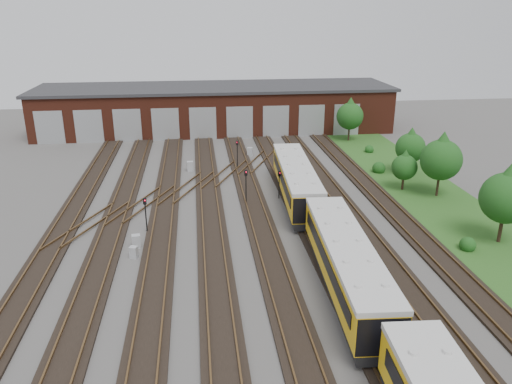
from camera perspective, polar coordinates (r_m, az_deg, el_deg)
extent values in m
plane|color=#454340|center=(37.11, -1.71, -6.79)|extent=(120.00, 120.00, 0.00)
cube|color=black|center=(38.58, -23.07, -7.28)|extent=(2.40, 70.00, 0.18)
cube|color=brown|center=(38.73, -24.13, -7.07)|extent=(0.10, 70.00, 0.15)
cube|color=brown|center=(38.31, -22.07, -7.05)|extent=(0.10, 70.00, 0.15)
cube|color=black|center=(37.63, -17.18, -7.21)|extent=(2.40, 70.00, 0.18)
cube|color=brown|center=(37.70, -18.29, -7.00)|extent=(0.10, 70.00, 0.15)
cube|color=brown|center=(37.43, -16.12, -6.96)|extent=(0.10, 70.00, 0.15)
cube|color=black|center=(37.08, -11.05, -7.05)|extent=(2.40, 70.00, 0.18)
cube|color=brown|center=(37.08, -12.18, -6.86)|extent=(0.10, 70.00, 0.15)
cube|color=brown|center=(36.96, -9.96, -6.79)|extent=(0.10, 70.00, 0.15)
cube|color=black|center=(36.96, -4.82, -6.81)|extent=(2.40, 70.00, 0.18)
cube|color=brown|center=(36.88, -5.95, -6.64)|extent=(0.10, 70.00, 0.15)
cube|color=brown|center=(36.91, -3.71, -6.54)|extent=(0.10, 70.00, 0.15)
cube|color=black|center=(37.28, 1.37, -6.50)|extent=(2.40, 70.00, 0.18)
cube|color=brown|center=(37.11, 0.27, -6.33)|extent=(0.10, 70.00, 0.15)
cube|color=brown|center=(37.30, 2.47, -6.21)|extent=(0.10, 70.00, 0.15)
cube|color=black|center=(38.01, 7.38, -6.12)|extent=(2.40, 70.00, 0.18)
cube|color=brown|center=(37.77, 6.33, -5.97)|extent=(0.10, 70.00, 0.15)
cube|color=brown|center=(38.11, 8.44, -5.82)|extent=(0.10, 70.00, 0.15)
cube|color=black|center=(39.14, 13.10, -5.70)|extent=(2.40, 70.00, 0.18)
cube|color=brown|center=(38.84, 12.12, -5.55)|extent=(0.10, 70.00, 0.15)
cube|color=brown|center=(39.31, 14.11, -5.40)|extent=(0.10, 70.00, 0.15)
cube|color=black|center=(40.63, 18.44, -5.25)|extent=(2.40, 70.00, 0.18)
cube|color=brown|center=(40.27, 17.53, -5.12)|extent=(0.10, 70.00, 0.15)
cube|color=brown|center=(40.87, 19.38, -4.96)|extent=(0.10, 70.00, 0.15)
cube|color=brown|center=(46.31, -12.79, -1.29)|extent=(5.40, 9.62, 0.15)
cube|color=brown|center=(49.79, -7.81, 0.57)|extent=(5.40, 9.62, 0.15)
cube|color=brown|center=(53.64, -3.50, 2.18)|extent=(5.40, 9.62, 0.15)
cube|color=brown|center=(43.29, -18.54, -3.43)|extent=(5.40, 9.62, 0.15)
cube|color=brown|center=(57.79, 0.21, 3.55)|extent=(5.40, 9.62, 0.15)
cube|color=#582316|center=(74.29, -4.64, 9.44)|extent=(50.00, 12.00, 6.00)
cube|color=#2C2C2E|center=(73.76, -4.71, 11.84)|extent=(51.00, 12.50, 0.40)
cube|color=#929597|center=(71.11, -22.52, 6.82)|extent=(3.60, 0.12, 4.40)
cube|color=#929597|center=(69.93, -18.55, 7.10)|extent=(3.60, 0.12, 4.40)
cube|color=#929597|center=(69.09, -14.47, 7.36)|extent=(3.60, 0.12, 4.40)
cube|color=#929597|center=(68.62, -10.29, 7.59)|extent=(3.60, 0.12, 4.40)
cube|color=#929597|center=(68.50, -6.08, 7.78)|extent=(3.60, 0.12, 4.40)
cube|color=#929597|center=(68.75, -1.88, 7.93)|extent=(3.60, 0.12, 4.40)
cube|color=#929597|center=(69.35, 2.28, 8.03)|extent=(3.60, 0.12, 4.40)
cube|color=#929597|center=(70.31, 6.35, 8.10)|extent=(3.60, 0.12, 4.40)
cube|color=#929597|center=(71.61, 10.29, 8.12)|extent=(3.60, 0.12, 4.40)
cube|color=#22501A|center=(51.05, 18.92, -0.15)|extent=(8.00, 55.00, 0.05)
cube|color=black|center=(32.48, 10.10, -10.08)|extent=(3.24, 15.33, 0.61)
cube|color=#DAA00B|center=(31.79, 10.26, -7.87)|extent=(3.54, 15.35, 2.23)
cube|color=silver|center=(31.22, 10.40, -5.82)|extent=(3.64, 15.36, 0.30)
cube|color=black|center=(31.39, 7.89, -7.58)|extent=(0.86, 13.37, 0.86)
cube|color=black|center=(32.01, 12.64, -7.33)|extent=(0.86, 13.37, 0.86)
cube|color=black|center=(46.53, 4.53, -0.23)|extent=(3.24, 15.33, 0.61)
cube|color=#DAA00B|center=(46.05, 4.58, 1.43)|extent=(3.54, 15.35, 2.23)
cube|color=silver|center=(45.66, 4.62, 2.93)|extent=(3.64, 15.36, 0.30)
cube|color=black|center=(45.80, 2.93, 1.70)|extent=(0.86, 13.37, 0.86)
cube|color=black|center=(46.17, 6.24, 1.76)|extent=(0.86, 13.37, 0.86)
cylinder|color=black|center=(40.46, -12.45, -2.99)|extent=(0.10, 0.10, 2.45)
cube|color=black|center=(39.91, -12.61, -1.04)|extent=(0.29, 0.22, 0.51)
sphere|color=red|center=(39.78, -12.63, -0.96)|extent=(0.12, 0.12, 0.12)
cylinder|color=black|center=(55.57, -2.15, 4.03)|extent=(0.10, 0.10, 2.71)
cube|color=black|center=(55.14, -2.17, 5.62)|extent=(0.28, 0.23, 0.48)
sphere|color=red|center=(55.03, -2.16, 5.69)|extent=(0.11, 0.11, 0.11)
cylinder|color=black|center=(46.78, 2.65, 0.55)|extent=(0.09, 0.09, 2.21)
cube|color=black|center=(46.34, 2.68, 2.10)|extent=(0.27, 0.21, 0.46)
sphere|color=red|center=(46.23, 2.70, 2.18)|extent=(0.11, 0.11, 0.11)
cylinder|color=black|center=(45.29, -1.15, 0.25)|extent=(0.10, 0.10, 2.75)
cube|color=black|center=(44.76, -1.16, 2.21)|extent=(0.28, 0.19, 0.51)
sphere|color=red|center=(44.64, -1.15, 2.29)|extent=(0.12, 0.12, 0.12)
cube|color=#A1A3A6|center=(37.02, -13.80, -6.71)|extent=(0.65, 0.60, 0.90)
cube|color=#A1A3A6|center=(55.35, -7.53, 2.94)|extent=(0.70, 0.60, 1.10)
cube|color=#A1A3A6|center=(38.46, -13.52, -5.50)|extent=(0.70, 0.61, 1.04)
cube|color=#A1A3A6|center=(60.63, -0.71, 4.62)|extent=(0.73, 0.65, 1.04)
cube|color=#A1A3A6|center=(59.49, 2.94, 4.26)|extent=(0.66, 0.58, 0.99)
cylinder|color=#2F1F15|center=(68.89, 10.55, 6.53)|extent=(0.25, 0.25, 1.83)
sphere|color=#184212|center=(68.36, 10.68, 8.51)|extent=(3.55, 3.55, 3.55)
cone|color=#184212|center=(68.12, 10.75, 9.55)|extent=(3.05, 3.05, 2.54)
cylinder|color=#2F1F15|center=(56.13, 17.01, 2.73)|extent=(0.23, 0.23, 1.61)
sphere|color=#184212|center=(55.55, 17.23, 4.84)|extent=(3.14, 3.14, 3.14)
cone|color=#184212|center=(55.28, 17.35, 5.96)|extent=(2.69, 2.69, 2.24)
cylinder|color=#2F1F15|center=(50.39, 20.04, 0.61)|extent=(0.23, 0.23, 1.97)
sphere|color=#184212|center=(49.63, 20.40, 3.47)|extent=(3.82, 3.82, 3.82)
cone|color=#184212|center=(49.28, 20.59, 4.99)|extent=(3.28, 3.28, 2.73)
cylinder|color=#2F1F15|center=(51.17, 16.41, 0.91)|extent=(0.22, 0.22, 1.27)
sphere|color=#184212|center=(50.66, 16.60, 2.72)|extent=(2.48, 2.48, 2.48)
cone|color=#184212|center=(50.41, 16.70, 3.68)|extent=(2.12, 2.12, 1.77)
cylinder|color=#2F1F15|center=(42.35, 26.14, -3.96)|extent=(0.27, 0.27, 1.98)
sphere|color=#184212|center=(41.44, 26.69, -0.62)|extent=(3.85, 3.85, 3.85)
cone|color=#184212|center=(41.02, 26.99, 1.17)|extent=(3.30, 3.30, 2.75)
sphere|color=#184212|center=(40.22, 23.06, -5.35)|extent=(1.19, 1.19, 1.19)
sphere|color=#184212|center=(55.96, 13.88, 2.87)|extent=(1.41, 1.41, 1.41)
sphere|color=#184212|center=(63.71, 12.83, 4.90)|extent=(1.09, 1.09, 1.09)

